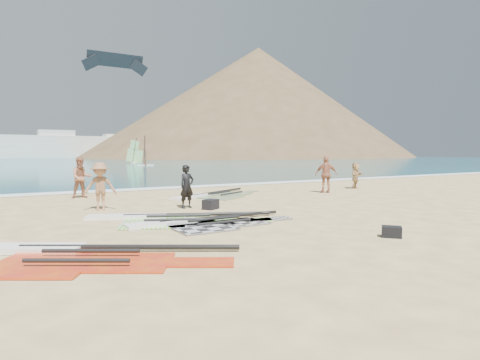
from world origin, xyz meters
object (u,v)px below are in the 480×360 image
beachgoer_left (81,178)px  rig_grey (201,223)px  gear_bag_near (211,204)px  beachgoer_back (326,174)px  gear_bag_far (392,232)px  beachgoer_right (356,175)px  beachgoer_mid (100,186)px  rig_orange (213,195)px  rig_red (69,255)px  rig_green (163,219)px  person_wetsuit (187,187)px

beachgoer_left → rig_grey: bearing=-79.0°
gear_bag_near → beachgoer_back: size_ratio=0.30×
gear_bag_far → beachgoer_left: 14.25m
beachgoer_right → beachgoer_mid: bearing=161.4°
gear_bag_far → beachgoer_left: bearing=111.3°
rig_orange → rig_grey: bearing=-148.5°
gear_bag_near → beachgoer_left: beachgoer_left is taller
rig_red → gear_bag_far: 7.57m
rig_green → gear_bag_far: gear_bag_far is taller
rig_green → beachgoer_mid: beachgoer_mid is taller
beachgoer_left → beachgoer_mid: beachgoer_left is taller
gear_bag_near → gear_bag_far: 7.01m
rig_red → gear_bag_near: bearing=71.1°
beachgoer_mid → beachgoer_right: size_ratio=1.14×
rig_orange → beachgoer_right: size_ratio=3.63×
rig_orange → gear_bag_far: size_ratio=12.07×
gear_bag_far → rig_red: bearing=163.9°
beachgoer_right → gear_bag_far: bearing=-157.5°
rig_green → person_wetsuit: person_wetsuit is taller
gear_bag_far → beachgoer_right: (9.59, 10.13, 0.64)m
beachgoer_mid → beachgoer_left: bearing=103.5°
rig_grey → gear_bag_far: bearing=-50.1°
person_wetsuit → rig_grey: bearing=-118.4°
rig_grey → beachgoer_back: 10.99m
rig_red → beachgoer_mid: bearing=104.2°
gear_bag_near → beachgoer_left: size_ratio=0.30×
gear_bag_near → beachgoer_back: 8.33m
beachgoer_right → rig_grey: bearing=-179.0°
beachgoer_back → beachgoer_right: size_ratio=1.25×
rig_red → beachgoer_back: bearing=58.3°
rig_green → beachgoer_left: bearing=121.1°
rig_grey → rig_orange: rig_orange is taller
gear_bag_far → beachgoer_mid: bearing=121.2°
rig_green → beachgoer_left: (-1.09, 7.93, 0.91)m
gear_bag_far → beachgoer_left: (-5.17, 13.25, 0.82)m
rig_green → gear_bag_far: bearing=-29.2°
rig_red → rig_orange: bearing=79.1°
rig_orange → beachgoer_mid: size_ratio=3.20×
rig_red → beachgoer_mid: 6.95m
rig_grey → rig_orange: 7.60m
beachgoer_right → person_wetsuit: bearing=168.2°
rig_green → gear_bag_near: bearing=55.0°
gear_bag_far → beachgoer_back: size_ratio=0.24×
rig_red → gear_bag_near: (5.61, 4.71, 0.14)m
rig_orange → beachgoer_mid: beachgoer_mid is taller
rig_green → beachgoer_right: (13.67, 4.81, 0.73)m
rig_red → beachgoer_back: 15.31m
person_wetsuit → beachgoer_back: beachgoer_back is taller
rig_grey → beachgoer_mid: 5.10m
rig_grey → gear_bag_far: (3.40, -4.03, 0.09)m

